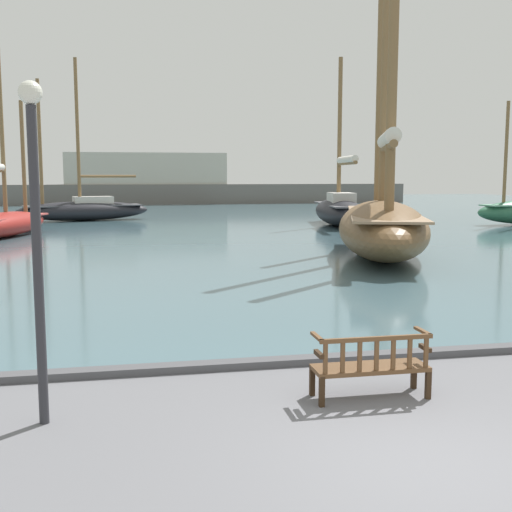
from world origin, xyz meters
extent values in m
plane|color=slate|center=(0.00, 0.00, 0.00)|extent=(160.00, 160.00, 0.00)
cube|color=#476670|center=(0.00, 44.00, 0.04)|extent=(100.00, 80.00, 0.08)
cube|color=#4C4C50|center=(0.00, 3.85, 0.06)|extent=(40.00, 0.30, 0.12)
cube|color=#322113|center=(-0.70, 2.38, 0.21)|extent=(0.07, 0.07, 0.42)
cube|color=#322113|center=(0.83, 2.38, 0.21)|extent=(0.07, 0.07, 0.42)
cube|color=#322113|center=(-0.70, 1.93, 0.21)|extent=(0.07, 0.07, 0.42)
cube|color=#322113|center=(0.83, 1.93, 0.21)|extent=(0.07, 0.07, 0.42)
cube|color=brown|center=(0.07, 2.16, 0.42)|extent=(1.60, 0.52, 0.06)
cube|color=brown|center=(0.07, 1.94, 0.89)|extent=(1.60, 0.05, 0.06)
cube|color=brown|center=(-0.65, 1.93, 0.66)|extent=(0.06, 0.04, 0.41)
cube|color=brown|center=(-0.41, 1.94, 0.66)|extent=(0.06, 0.04, 0.41)
cube|color=brown|center=(-0.17, 1.94, 0.66)|extent=(0.06, 0.04, 0.41)
cube|color=brown|center=(0.07, 1.94, 0.66)|extent=(0.06, 0.04, 0.41)
cube|color=brown|center=(0.31, 1.94, 0.66)|extent=(0.06, 0.04, 0.41)
cube|color=brown|center=(0.55, 1.94, 0.66)|extent=(0.06, 0.04, 0.41)
cube|color=brown|center=(0.79, 1.94, 0.66)|extent=(0.06, 0.04, 0.41)
cube|color=#322113|center=(-0.70, 2.06, 0.69)|extent=(0.06, 0.30, 0.06)
cube|color=brown|center=(-0.70, 2.15, 0.90)|extent=(0.06, 0.47, 0.04)
cube|color=#322113|center=(0.84, 2.07, 0.69)|extent=(0.06, 0.30, 0.06)
cube|color=brown|center=(0.84, 2.16, 0.90)|extent=(0.06, 0.47, 0.04)
ellipsoid|color=maroon|center=(-9.00, 26.66, 0.67)|extent=(4.18, 7.81, 1.19)
cube|color=#C6514C|center=(-9.00, 26.66, 1.00)|extent=(3.43, 6.80, 0.08)
cylinder|color=brown|center=(-8.94, 26.84, 5.01)|extent=(0.20, 0.20, 7.95)
cylinder|color=brown|center=(-8.31, 28.82, 3.91)|extent=(0.20, 0.20, 5.75)
ellipsoid|color=black|center=(9.07, 30.07, 0.87)|extent=(3.54, 8.62, 1.58)
cube|color=#4C4C51|center=(9.07, 30.07, 1.31)|extent=(2.81, 7.54, 0.08)
cube|color=beige|center=(8.98, 29.45, 1.68)|extent=(1.62, 2.33, 0.67)
cylinder|color=brown|center=(9.09, 30.27, 5.55)|extent=(0.24, 0.24, 8.41)
cylinder|color=brown|center=(8.79, 28.03, 3.69)|extent=(0.81, 4.52, 0.19)
cylinder|color=silver|center=(8.79, 28.03, 3.88)|extent=(0.94, 4.10, 0.39)
ellipsoid|color=black|center=(-5.95, 37.11, 0.71)|extent=(8.73, 4.06, 1.25)
cube|color=#4C4C51|center=(-5.95, 37.11, 1.05)|extent=(7.61, 3.29, 0.08)
cube|color=beige|center=(-5.33, 37.25, 1.36)|extent=(2.69, 1.74, 0.55)
cylinder|color=brown|center=(-6.16, 37.06, 5.74)|extent=(0.22, 0.22, 9.29)
cylinder|color=brown|center=(-4.35, 37.48, 2.94)|extent=(3.65, 1.00, 0.18)
cylinder|color=brown|center=(-8.42, 36.54, 5.02)|extent=(0.22, 0.22, 7.85)
ellipsoid|color=brown|center=(5.97, 16.05, 1.10)|extent=(6.47, 11.29, 2.04)
cube|color=#997A5B|center=(5.97, 16.05, 1.66)|extent=(5.30, 9.80, 0.08)
cylinder|color=brown|center=(6.06, 16.31, 7.75)|extent=(0.31, 0.31, 12.09)
cylinder|color=brown|center=(5.33, 14.17, 3.98)|extent=(1.69, 4.35, 0.25)
cylinder|color=silver|center=(5.33, 14.17, 4.24)|extent=(1.78, 4.00, 0.50)
cylinder|color=brown|center=(7.02, 19.13, 6.47)|extent=(0.31, 0.31, 9.53)
cylinder|color=brown|center=(5.01, 13.22, 5.89)|extent=(0.31, 0.31, 8.39)
cylinder|color=brown|center=(8.02, 22.08, 1.68)|extent=(0.85, 1.87, 0.25)
cylinder|color=brown|center=(18.63, 28.28, 4.29)|extent=(0.20, 0.20, 5.99)
cylinder|color=#2D2D33|center=(-4.26, 2.07, 1.95)|extent=(0.12, 0.12, 3.89)
sphere|color=silver|center=(-4.26, 2.07, 4.03)|extent=(0.28, 0.28, 0.28)
cube|color=#66605B|center=(0.00, 59.39, 1.04)|extent=(51.55, 2.40, 2.07)
cube|color=#B7B2A3|center=(-1.14, 59.39, 3.63)|extent=(15.88, 2.00, 3.12)
camera|label=1|loc=(-3.18, -5.97, 3.08)|focal=45.00mm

